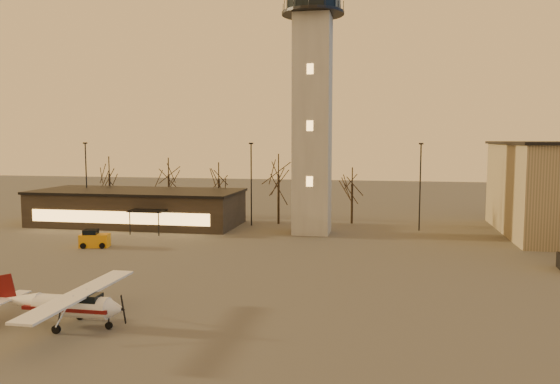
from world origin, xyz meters
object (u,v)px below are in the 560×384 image
Objects in this scene: terminal at (138,207)px; cessna_front at (75,310)px; control_tower at (313,87)px; service_cart at (94,240)px.

terminal is 37.49m from cessna_front.
control_tower is 26.24m from terminal.
control_tower is 3.11× the size of cessna_front.
control_tower is 1.28× the size of terminal.
cessna_front is (-9.04, -33.18, -15.33)m from control_tower.
service_cart is (-10.90, 21.19, -0.33)m from cessna_front.
control_tower is at bearing 17.32° from service_cart.
control_tower is at bearing 74.51° from cessna_front.
terminal is 2.42× the size of cessna_front.
control_tower is 10.82× the size of service_cart.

